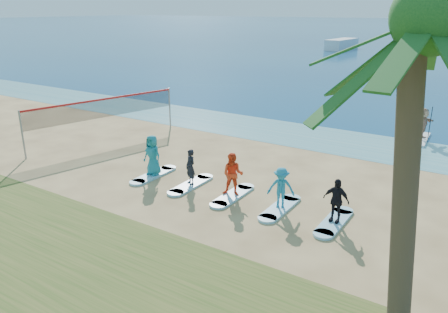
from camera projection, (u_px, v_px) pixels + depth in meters
The scene contains 17 objects.
ground at pixel (179, 191), 18.18m from camera, with size 600.00×600.00×0.00m, color tan.
shallow_water at pixel (287, 133), 26.53m from camera, with size 600.00×600.00×0.00m, color teal.
volleyball_net at pixel (104, 108), 24.27m from camera, with size 2.28×8.82×2.50m.
palm_tree at pixel (431, 21), 8.06m from camera, with size 5.60×5.60×8.29m.
paddleboard at pixel (421, 139), 25.06m from camera, with size 0.70×3.00×0.12m, color silver.
paddleboarder at pixel (423, 123), 24.76m from camera, with size 1.63×0.52×1.75m, color tan.
boat_offshore_a at pixel (341, 49), 78.77m from camera, with size 2.82×8.54×1.83m, color silver.
surfboard_0 at pixel (154, 175), 19.75m from camera, with size 0.70×2.20×0.09m, color #8CC7D9.
student_0 at pixel (153, 155), 19.44m from camera, with size 0.89×0.58×1.82m, color #1A7982.
surfboard_1 at pixel (191, 185), 18.67m from camera, with size 0.70×2.20×0.09m, color #8CC7D9.
student_1 at pixel (190, 167), 18.41m from camera, with size 0.56×0.37×1.53m, color black.
surfboard_2 at pixel (233, 196), 17.59m from camera, with size 0.70×2.20×0.09m, color #8CC7D9.
student_2 at pixel (233, 174), 17.29m from camera, with size 0.85×0.66×1.74m, color #EB3E18.
surfboard_3 at pixel (280, 208), 16.51m from camera, with size 0.70×2.20×0.09m, color #8CC7D9.
student_3 at pixel (281, 188), 16.24m from camera, with size 1.02×0.59×1.58m, color teal.
surfboard_4 at pixel (334, 222), 15.43m from camera, with size 0.70×2.20×0.09m, color #8CC7D9.
student_4 at pixel (336, 200), 15.15m from camera, with size 0.94×0.39×1.60m, color black.
Camera 1 is at (10.63, -13.06, 7.25)m, focal length 35.00 mm.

